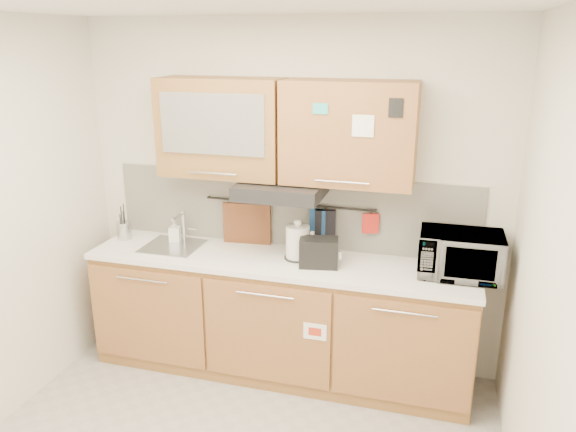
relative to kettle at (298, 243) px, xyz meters
The scene contains 19 objects.
ceiling 1.99m from the kettle, 96.13° to the right, with size 3.20×3.20×0.00m, color white.
wall_back 0.40m from the kettle, 116.32° to the left, with size 3.20×3.20×0.00m, color silver.
wall_right 1.93m from the kettle, 40.02° to the right, with size 3.00×3.00×0.00m, color silver.
base_cabinet 0.65m from the kettle, 163.10° to the right, with size 2.80×0.64×0.88m.
countertop 0.20m from the kettle, 162.16° to the right, with size 2.82×0.62×0.04m, color white.
backsplash 0.33m from the kettle, 117.38° to the left, with size 2.80×0.02×0.56m, color silver.
upper_cabinets 0.81m from the kettle, 146.60° to the left, with size 1.82×0.37×0.70m.
range_hood 0.40m from the kettle, behind, with size 0.60×0.46×0.10m, color black.
sink 0.99m from the kettle, behind, with size 0.42×0.40×0.26m.
utensil_rail 0.34m from the kettle, 121.32° to the left, with size 0.02×0.02×1.30m, color black.
utensil_crock 1.43m from the kettle, behind, with size 0.11×0.11×0.28m.
kettle is the anchor object (origin of this frame).
toaster 0.20m from the kettle, 28.17° to the right, with size 0.29×0.20×0.20m.
microwave 1.12m from the kettle, ahead, with size 0.54×0.37×0.30m, color #999999.
soap_bottle 1.02m from the kettle, behind, with size 0.08×0.08×0.18m, color #999999.
cutting_board 0.50m from the kettle, 156.29° to the left, with size 0.37×0.03×0.46m, color brown.
oven_mitt 0.24m from the kettle, 63.91° to the left, with size 0.13×0.03×0.22m, color navy.
dark_pouch 0.27m from the kettle, 52.65° to the left, with size 0.15×0.04×0.24m, color black.
pot_holder 0.54m from the kettle, 22.54° to the left, with size 0.12×0.02×0.15m, color red.
Camera 1 is at (1.10, -2.42, 2.44)m, focal length 35.00 mm.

